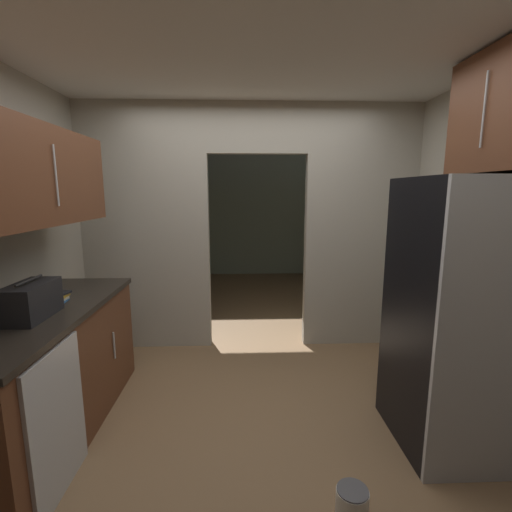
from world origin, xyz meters
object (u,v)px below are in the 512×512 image
Objects in this scene: refrigerator at (462,316)px; boombox at (31,301)px; dishwasher at (58,423)px; book_stack at (58,297)px; paint_can at (352,505)px.

refrigerator is 4.52× the size of boombox.
dishwasher is 5.14× the size of book_stack.
refrigerator is at bearing 7.75° from dishwasher.
boombox is at bearing -90.43° from book_stack.
refrigerator is 9.80× the size of paint_can.
paint_can is (-0.86, -0.59, -0.79)m from refrigerator.
boombox is (-2.72, 0.03, 0.13)m from refrigerator.
boombox is 2.38× the size of book_stack.
refrigerator reaches higher than paint_can.
dishwasher is (-2.44, -0.33, -0.46)m from refrigerator.
boombox is 2.17m from paint_can.
dishwasher is 0.90m from book_stack.
paint_can is at bearing -145.59° from refrigerator.
dishwasher reaches higher than paint_can.
refrigerator is 10.77× the size of book_stack.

